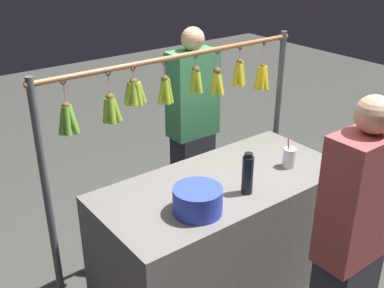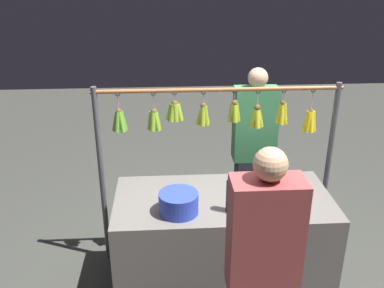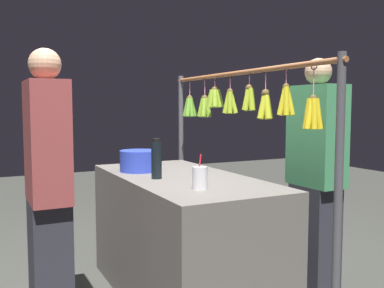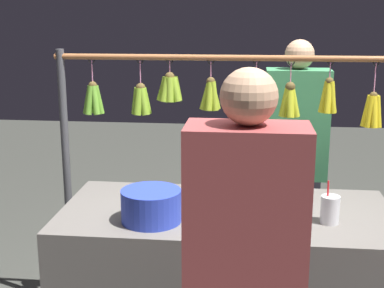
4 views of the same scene
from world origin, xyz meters
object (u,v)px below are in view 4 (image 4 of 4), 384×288
object	(u,v)px
blue_bucket	(151,206)
water_bottle	(230,199)
vendor_person	(294,172)
drink_cup	(330,209)

from	to	relation	value
blue_bucket	water_bottle	bearing A→B (deg)	178.23
blue_bucket	vendor_person	xyz separation A→B (m)	(-0.71, -0.98, -0.11)
water_bottle	drink_cup	bearing A→B (deg)	-170.35
water_bottle	drink_cup	size ratio (longest dim) A/B	1.32
blue_bucket	drink_cup	distance (m)	0.80
drink_cup	water_bottle	bearing A→B (deg)	9.65
drink_cup	vendor_person	world-z (taller)	vendor_person
water_bottle	drink_cup	distance (m)	0.46
water_bottle	blue_bucket	bearing A→B (deg)	-1.77
water_bottle	drink_cup	world-z (taller)	water_bottle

